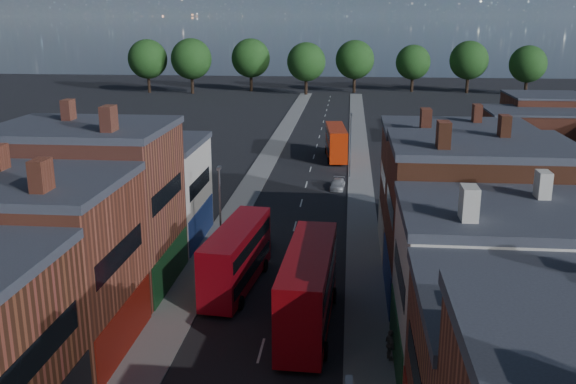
% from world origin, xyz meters
% --- Properties ---
extents(pavement_west, '(3.00, 200.00, 0.12)m').
position_xyz_m(pavement_west, '(-6.50, 50.00, 0.06)').
color(pavement_west, gray).
rests_on(pavement_west, ground).
extents(pavement_east, '(3.00, 200.00, 0.12)m').
position_xyz_m(pavement_east, '(6.50, 50.00, 0.06)').
color(pavement_east, gray).
rests_on(pavement_east, ground).
extents(lamp_post_2, '(0.25, 0.70, 8.12)m').
position_xyz_m(lamp_post_2, '(-5.20, 30.00, 4.70)').
color(lamp_post_2, slate).
rests_on(lamp_post_2, ground).
extents(lamp_post_3, '(0.25, 0.70, 8.12)m').
position_xyz_m(lamp_post_3, '(5.20, 60.00, 4.70)').
color(lamp_post_3, slate).
rests_on(lamp_post_3, ground).
extents(bus_0, '(3.70, 11.20, 4.75)m').
position_xyz_m(bus_0, '(-3.03, 25.12, 2.56)').
color(bus_0, '#A00915').
rests_on(bus_0, ground).
extents(bus_1, '(3.47, 12.35, 5.29)m').
position_xyz_m(bus_1, '(2.64, 19.32, 2.85)').
color(bus_1, '#AB0910').
rests_on(bus_1, ground).
extents(bus_2, '(3.43, 10.81, 4.59)m').
position_xyz_m(bus_2, '(3.18, 70.86, 2.48)').
color(bus_2, red).
rests_on(bus_2, ground).
extents(car_2, '(2.19, 4.68, 1.30)m').
position_xyz_m(car_2, '(-2.89, 33.19, 0.65)').
color(car_2, black).
rests_on(car_2, ground).
extents(car_3, '(1.83, 3.99, 1.13)m').
position_xyz_m(car_3, '(3.80, 54.39, 0.57)').
color(car_3, '#B9B9B9').
rests_on(car_3, ground).
extents(ped_3, '(0.86, 1.22, 1.90)m').
position_xyz_m(ped_3, '(7.70, 15.50, 1.07)').
color(ped_3, '#5D574F').
rests_on(ped_3, pavement_east).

